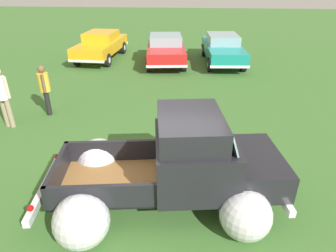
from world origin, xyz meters
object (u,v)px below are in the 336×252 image
(show_car_1, at_px, (166,48))
(show_car_0, at_px, (101,44))
(spectator_1, at_px, (2,94))
(show_car_2, at_px, (223,48))
(vintage_pickup_truck, at_px, (180,170))
(spectator_0, at_px, (45,87))

(show_car_1, bearing_deg, show_car_0, -106.86)
(show_car_1, height_order, spectator_1, spectator_1)
(show_car_1, relative_size, show_car_2, 0.94)
(vintage_pickup_truck, bearing_deg, show_car_2, 73.36)
(show_car_1, relative_size, spectator_1, 2.45)
(show_car_2, height_order, spectator_1, spectator_1)
(vintage_pickup_truck, relative_size, spectator_1, 2.62)
(show_car_2, bearing_deg, spectator_1, -45.45)
(spectator_0, bearing_deg, spectator_1, -154.12)
(show_car_0, bearing_deg, vintage_pickup_truck, 26.41)
(vintage_pickup_truck, bearing_deg, show_car_0, 105.69)
(vintage_pickup_truck, relative_size, show_car_0, 1.05)
(vintage_pickup_truck, bearing_deg, spectator_1, 143.75)
(show_car_0, distance_m, spectator_1, 8.23)
(spectator_0, distance_m, spectator_1, 1.26)
(show_car_0, height_order, show_car_1, same)
(spectator_1, bearing_deg, show_car_0, -173.12)
(vintage_pickup_truck, relative_size, show_car_2, 1.01)
(show_car_2, relative_size, spectator_0, 2.93)
(spectator_0, relative_size, spectator_1, 0.89)
(spectator_0, bearing_deg, show_car_1, 37.54)
(show_car_0, bearing_deg, spectator_1, -0.45)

